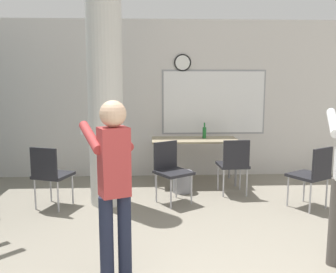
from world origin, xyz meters
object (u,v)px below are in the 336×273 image
Objects in this scene: folding_table at (194,143)px; person_playing_front at (113,179)px; chair_table_right at (234,162)px; chair_mid_room at (313,173)px; chair_near_pillar at (50,172)px; chair_table_front at (171,167)px; bottle_on_table at (204,132)px.

folding_table is 0.90× the size of person_playing_front.
person_playing_front is (-1.58, -2.48, 0.43)m from chair_table_right.
chair_mid_room is 1.00× the size of chair_near_pillar.
chair_mid_room is at bearing 35.68° from person_playing_front.
chair_mid_room is 1.16m from chair_table_right.
chair_near_pillar is (-2.64, -0.50, 0.00)m from chair_table_right.
chair_mid_room and chair_near_pillar have the same top height.
chair_table_front is (-0.46, -1.00, -0.19)m from folding_table.
folding_table is 2.44m from chair_near_pillar.
chair_table_front is 2.31m from person_playing_front.
chair_table_right is (-0.93, 0.69, 0.00)m from chair_mid_room.
person_playing_front is at bearing -110.66° from bottle_on_table.
person_playing_front reaches higher than chair_table_front.
chair_table_right is at bearing 57.62° from person_playing_front.
chair_mid_room is at bearing -3.03° from chair_near_pillar.
chair_table_front and chair_table_right have the same top height.
person_playing_front is at bearing -122.38° from chair_table_right.
folding_table is at bearing 29.54° from chair_near_pillar.
chair_near_pillar reaches higher than folding_table.
chair_table_front is at bearing -162.96° from chair_table_right.
bottle_on_table reaches higher than chair_mid_room.
person_playing_front reaches higher than chair_mid_room.
chair_table_front is at bearing 74.71° from person_playing_front.
chair_table_right is at bearing -66.22° from bottle_on_table.
chair_mid_room is 3.57m from chair_near_pillar.
folding_table is 1.66× the size of chair_near_pillar.
chair_near_pillar is at bearing -150.46° from folding_table.
person_playing_front is at bearing -108.29° from folding_table.
chair_near_pillar is (-2.11, -1.20, -0.19)m from folding_table.
folding_table is at bearing 71.71° from person_playing_front.
chair_table_right is 0.54× the size of person_playing_front.
chair_table_front is 1.67m from chair_near_pillar.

